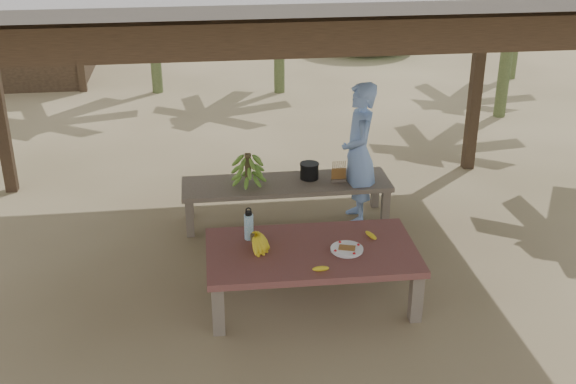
{
  "coord_description": "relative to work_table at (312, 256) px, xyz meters",
  "views": [
    {
      "loc": [
        -0.57,
        -5.87,
        3.46
      ],
      "look_at": [
        0.2,
        0.05,
        0.8
      ],
      "focal_mm": 45.0,
      "sensor_mm": 36.0,
      "label": 1
    }
  ],
  "objects": [
    {
      "name": "work_table",
      "position": [
        0.0,
        0.0,
        0.0
      ],
      "size": [
        1.81,
        1.03,
        0.5
      ],
      "rotation": [
        0.0,
        0.0,
        -0.01
      ],
      "color": "brown",
      "rests_on": "ground"
    },
    {
      "name": "bench",
      "position": [
        -0.02,
        1.58,
        -0.04
      ],
      "size": [
        2.2,
        0.6,
        0.45
      ],
      "rotation": [
        0.0,
        0.0,
        -0.0
      ],
      "color": "brown",
      "rests_on": "ground"
    },
    {
      "name": "skewer_rack",
      "position": [
        0.53,
        1.53,
        0.14
      ],
      "size": [
        0.18,
        0.08,
        0.24
      ],
      "primitive_type": null,
      "rotation": [
        0.0,
        0.0,
        -0.0
      ],
      "color": "#A57F47",
      "rests_on": "bench"
    },
    {
      "name": "plate",
      "position": [
        0.29,
        -0.08,
        0.08
      ],
      "size": [
        0.28,
        0.28,
        0.04
      ],
      "color": "white",
      "rests_on": "work_table"
    },
    {
      "name": "woman",
      "position": [
        0.74,
        1.52,
        0.33
      ],
      "size": [
        0.4,
        0.58,
        1.52
      ],
      "primitive_type": "imported",
      "rotation": [
        0.0,
        0.0,
        -1.63
      ],
      "color": "#799DE5",
      "rests_on": "ground"
    },
    {
      "name": "loose_banana_side",
      "position": [
        0.55,
        0.15,
        0.09
      ],
      "size": [
        0.11,
        0.14,
        0.04
      ],
      "primitive_type": "ellipsoid",
      "rotation": [
        0.0,
        0.0,
        0.5
      ],
      "color": "yellow",
      "rests_on": "work_table"
    },
    {
      "name": "ripe_banana_bunch",
      "position": [
        -0.5,
        0.05,
        0.15
      ],
      "size": [
        0.29,
        0.26,
        0.17
      ],
      "primitive_type": null,
      "rotation": [
        0.0,
        0.0,
        -0.07
      ],
      "color": "yellow",
      "rests_on": "work_table"
    },
    {
      "name": "ground",
      "position": [
        -0.33,
        0.5,
        -0.43
      ],
      "size": [
        80.0,
        80.0,
        0.0
      ],
      "primitive_type": "plane",
      "color": "brown",
      "rests_on": "ground"
    },
    {
      "name": "green_banana_stalk",
      "position": [
        -0.42,
        1.58,
        0.19
      ],
      "size": [
        0.31,
        0.31,
        0.36
      ],
      "primitive_type": null,
      "rotation": [
        0.0,
        0.0,
        -0.0
      ],
      "color": "#598C2D",
      "rests_on": "bench"
    },
    {
      "name": "cooking_pot",
      "position": [
        0.24,
        1.65,
        0.1
      ],
      "size": [
        0.2,
        0.2,
        0.17
      ],
      "primitive_type": "cylinder",
      "color": "black",
      "rests_on": "bench"
    },
    {
      "name": "loose_banana_front",
      "position": [
        0.01,
        -0.37,
        0.09
      ],
      "size": [
        0.16,
        0.08,
        0.04
      ],
      "primitive_type": "ellipsoid",
      "rotation": [
        0.0,
        0.0,
        1.81
      ],
      "color": "yellow",
      "rests_on": "work_table"
    },
    {
      "name": "water_flask",
      "position": [
        -0.52,
        0.26,
        0.19
      ],
      "size": [
        0.08,
        0.08,
        0.3
      ],
      "color": "#3C8FBD",
      "rests_on": "work_table"
    }
  ]
}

